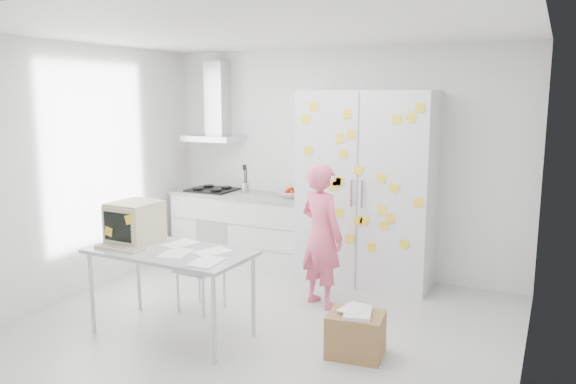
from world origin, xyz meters
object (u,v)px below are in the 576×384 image
at_px(chair, 205,260).
at_px(cardboard_box, 356,334).
at_px(person, 321,235).
at_px(desk, 147,235).

xyz_separation_m(chair, cardboard_box, (1.73, -0.35, -0.32)).
xyz_separation_m(person, cardboard_box, (0.70, -0.94, -0.55)).
bearing_deg(person, chair, 54.23).
distance_m(desk, cardboard_box, 2.07).
relative_size(person, cardboard_box, 3.02).
xyz_separation_m(person, chair, (-1.02, -0.59, -0.23)).
xyz_separation_m(desk, cardboard_box, (1.93, 0.28, -0.70)).
height_order(desk, cardboard_box, desk).
bearing_deg(person, desk, 68.98).
bearing_deg(chair, person, 35.37).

